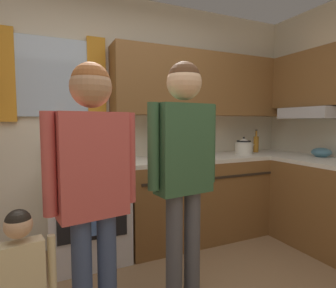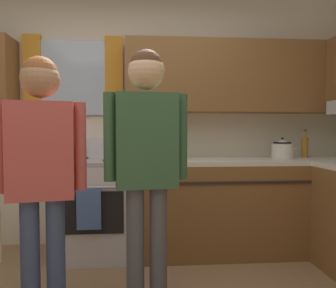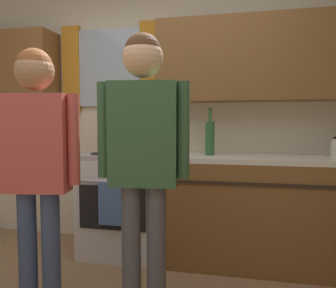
{
  "view_description": "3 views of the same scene",
  "coord_description": "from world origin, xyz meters",
  "px_view_note": "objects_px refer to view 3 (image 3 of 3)",
  "views": [
    {
      "loc": [
        -0.6,
        -1.05,
        1.28
      ],
      "look_at": [
        0.32,
        0.99,
        1.1
      ],
      "focal_mm": 29.29,
      "sensor_mm": 36.0,
      "label": 1
    },
    {
      "loc": [
        0.21,
        -1.38,
        1.17
      ],
      "look_at": [
        0.38,
        0.85,
        1.07
      ],
      "focal_mm": 32.95,
      "sensor_mm": 36.0,
      "label": 2
    },
    {
      "loc": [
        0.75,
        -1.24,
        1.18
      ],
      "look_at": [
        0.27,
        0.96,
        1.03
      ],
      "focal_mm": 35.18,
      "sensor_mm": 36.0,
      "label": 3
    }
  ],
  "objects_px": {
    "stove_oven": "(125,200)",
    "adult_in_plaid": "(143,145)",
    "adult_holding_child": "(37,154)",
    "bottle_wine_green": "(210,137)"
  },
  "relations": [
    {
      "from": "stove_oven",
      "to": "adult_holding_child",
      "type": "xyz_separation_m",
      "value": [
        -0.12,
        -1.13,
        0.53
      ]
    },
    {
      "from": "adult_holding_child",
      "to": "adult_in_plaid",
      "type": "height_order",
      "value": "adult_in_plaid"
    },
    {
      "from": "stove_oven",
      "to": "adult_in_plaid",
      "type": "bearing_deg",
      "value": -65.03
    },
    {
      "from": "adult_holding_child",
      "to": "adult_in_plaid",
      "type": "relative_size",
      "value": 0.95
    },
    {
      "from": "bottle_wine_green",
      "to": "adult_in_plaid",
      "type": "relative_size",
      "value": 0.24
    },
    {
      "from": "stove_oven",
      "to": "adult_in_plaid",
      "type": "height_order",
      "value": "adult_in_plaid"
    },
    {
      "from": "stove_oven",
      "to": "bottle_wine_green",
      "type": "xyz_separation_m",
      "value": [
        0.76,
        -0.02,
        0.58
      ]
    },
    {
      "from": "adult_in_plaid",
      "to": "bottle_wine_green",
      "type": "bearing_deg",
      "value": 74.17
    },
    {
      "from": "bottle_wine_green",
      "to": "stove_oven",
      "type": "bearing_deg",
      "value": 178.13
    },
    {
      "from": "stove_oven",
      "to": "adult_in_plaid",
      "type": "distance_m",
      "value": 1.27
    }
  ]
}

